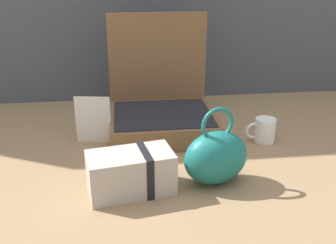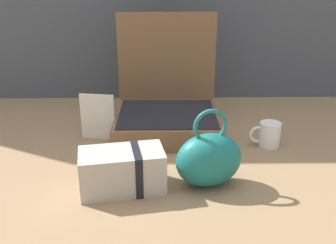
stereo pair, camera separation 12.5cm
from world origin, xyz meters
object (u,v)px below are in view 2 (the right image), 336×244
at_px(teal_pouch_handbag, 209,159).
at_px(coffee_mug, 269,134).
at_px(info_card_left, 98,117).
at_px(cream_toiletry_bag, 123,170).
at_px(open_suitcase, 167,107).

height_order(teal_pouch_handbag, coffee_mug, teal_pouch_handbag).
bearing_deg(info_card_left, cream_toiletry_bag, -60.71).
bearing_deg(teal_pouch_handbag, coffee_mug, 47.22).
bearing_deg(open_suitcase, info_card_left, -159.44).
bearing_deg(cream_toiletry_bag, open_suitcase, 73.67).
distance_m(cream_toiletry_bag, coffee_mug, 0.54).
height_order(cream_toiletry_bag, info_card_left, info_card_left).
distance_m(coffee_mug, info_card_left, 0.59).
height_order(teal_pouch_handbag, info_card_left, teal_pouch_handbag).
relative_size(open_suitcase, info_card_left, 2.49).
relative_size(teal_pouch_handbag, info_card_left, 1.38).
bearing_deg(cream_toiletry_bag, teal_pouch_handbag, 4.35).
distance_m(open_suitcase, teal_pouch_handbag, 0.43).
height_order(open_suitcase, coffee_mug, open_suitcase).
distance_m(open_suitcase, cream_toiletry_bag, 0.45).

